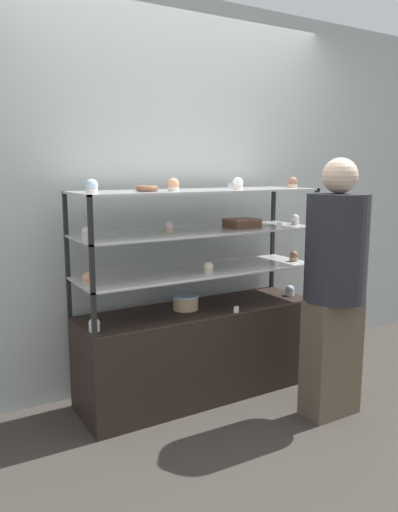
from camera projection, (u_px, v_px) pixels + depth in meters
The scene contains 26 objects.
ground_plane at pixel (199, 393), 3.32m from camera, with size 20.00×20.00×0.00m, color #38332D.
back_wall at pixel (171, 195), 3.42m from camera, with size 8.00×0.05×2.60m.
display_base at pixel (199, 351), 3.27m from camera, with size 1.58×0.47×0.59m.
display_riser_lower at pixel (199, 272), 3.18m from camera, with size 1.58×0.47×0.25m.
display_riser_middle at pixel (199, 232), 3.14m from camera, with size 1.58×0.47×0.25m.
display_riser_upper at pixel (199, 192), 3.09m from camera, with size 1.58×0.47×0.25m.
layer_cake_centerpiece at pixel (186, 302), 3.18m from camera, with size 0.17×0.17×0.10m.
sheet_cake_frosted at pixel (242, 223), 3.28m from camera, with size 0.20×0.18×0.06m.
cupcake_0 at pixel (94, 325), 2.76m from camera, with size 0.06×0.06×0.08m.
cupcake_1 at pixel (290, 291), 3.53m from camera, with size 0.06×0.06×0.08m.
price_tag_0 at pixel (236, 310), 3.11m from camera, with size 0.04×0.00×0.04m.
cupcake_2 at pixel (88, 279), 2.76m from camera, with size 0.06×0.06×0.07m.
cupcake_3 at pixel (208, 268), 3.06m from camera, with size 0.06×0.06×0.07m.
cupcake_4 at pixel (294, 256), 3.47m from camera, with size 0.06×0.06×0.07m.
price_tag_1 at pixel (277, 265), 3.22m from camera, with size 0.04×0.00×0.04m.
cupcake_5 at pixel (87, 233), 2.71m from camera, with size 0.06×0.06×0.07m.
cupcake_6 at pixel (169, 228), 2.98m from camera, with size 0.06×0.06×0.07m.
cupcake_7 at pixel (295, 220), 3.44m from camera, with size 0.06×0.06×0.07m.
price_tag_2 at pixel (279, 226), 3.18m from camera, with size 0.04×0.00×0.04m.
cupcake_8 at pixel (92, 187), 2.66m from camera, with size 0.07×0.07×0.08m.
cupcake_9 at pixel (173, 185), 2.88m from camera, with size 0.07×0.07×0.08m.
cupcake_10 at pixel (238, 184), 3.13m from camera, with size 0.07×0.07×0.08m.
cupcake_11 at pixel (292, 183), 3.40m from camera, with size 0.07×0.07×0.08m.
price_tag_3 at pixel (231, 187), 2.95m from camera, with size 0.04×0.00×0.04m.
donut_glazed at pixel (147, 188), 2.88m from camera, with size 0.13×0.13×0.03m.
customer_figure at pixel (335, 282), 2.91m from camera, with size 0.36×0.36×1.54m.
Camera 1 is at (-1.60, -2.68, 1.47)m, focal length 35.00 mm.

